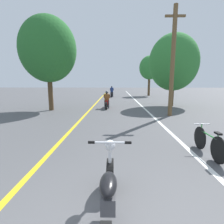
{
  "coord_description": "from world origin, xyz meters",
  "views": [
    {
      "loc": [
        0.15,
        -1.51,
        1.97
      ],
      "look_at": [
        0.02,
        4.67,
        0.9
      ],
      "focal_mm": 28.0,
      "sensor_mm": 36.0,
      "label": 1
    }
  ],
  "objects_px": {
    "roadside_tree_right_far": "(150,68)",
    "motorcycle_rider_lead": "(107,102)",
    "utility_pole": "(173,61)",
    "motorcycle_rider_far": "(112,93)",
    "roadside_tree_right_near": "(174,62)",
    "motorcycle_foreground": "(109,195)",
    "roadside_tree_left": "(48,50)",
    "bicycle_parked": "(208,142)"
  },
  "relations": [
    {
      "from": "roadside_tree_right_far",
      "to": "motorcycle_rider_lead",
      "type": "bearing_deg",
      "value": -113.78
    },
    {
      "from": "utility_pole",
      "to": "motorcycle_rider_far",
      "type": "relative_size",
      "value": 2.97
    },
    {
      "from": "roadside_tree_right_near",
      "to": "motorcycle_foreground",
      "type": "relative_size",
      "value": 2.74
    },
    {
      "from": "roadside_tree_left",
      "to": "motorcycle_foreground",
      "type": "height_order",
      "value": "roadside_tree_left"
    },
    {
      "from": "roadside_tree_left",
      "to": "bicycle_parked",
      "type": "distance_m",
      "value": 10.95
    },
    {
      "from": "roadside_tree_right_far",
      "to": "utility_pole",
      "type": "bearing_deg",
      "value": -95.86
    },
    {
      "from": "roadside_tree_right_far",
      "to": "roadside_tree_left",
      "type": "height_order",
      "value": "roadside_tree_left"
    },
    {
      "from": "roadside_tree_right_near",
      "to": "bicycle_parked",
      "type": "bearing_deg",
      "value": -101.93
    },
    {
      "from": "motorcycle_foreground",
      "to": "roadside_tree_right_near",
      "type": "bearing_deg",
      "value": 69.01
    },
    {
      "from": "motorcycle_foreground",
      "to": "motorcycle_rider_lead",
      "type": "relative_size",
      "value": 1.04
    },
    {
      "from": "utility_pole",
      "to": "bicycle_parked",
      "type": "bearing_deg",
      "value": -96.96
    },
    {
      "from": "utility_pole",
      "to": "motorcycle_foreground",
      "type": "height_order",
      "value": "utility_pole"
    },
    {
      "from": "motorcycle_foreground",
      "to": "motorcycle_rider_lead",
      "type": "bearing_deg",
      "value": 93.06
    },
    {
      "from": "motorcycle_rider_lead",
      "to": "bicycle_parked",
      "type": "relative_size",
      "value": 1.24
    },
    {
      "from": "roadside_tree_right_far",
      "to": "motorcycle_foreground",
      "type": "distance_m",
      "value": 23.91
    },
    {
      "from": "motorcycle_foreground",
      "to": "bicycle_parked",
      "type": "distance_m",
      "value": 3.48
    },
    {
      "from": "roadside_tree_right_far",
      "to": "motorcycle_rider_lead",
      "type": "xyz_separation_m",
      "value": [
        -5.42,
        -12.3,
        -3.43
      ]
    },
    {
      "from": "motorcycle_foreground",
      "to": "roadside_tree_left",
      "type": "bearing_deg",
      "value": 114.28
    },
    {
      "from": "utility_pole",
      "to": "roadside_tree_right_far",
      "type": "distance_m",
      "value": 15.27
    },
    {
      "from": "utility_pole",
      "to": "roadside_tree_left",
      "type": "bearing_deg",
      "value": 166.44
    },
    {
      "from": "roadside_tree_right_near",
      "to": "roadside_tree_left",
      "type": "xyz_separation_m",
      "value": [
        -9.12,
        -2.37,
        0.6
      ]
    },
    {
      "from": "motorcycle_rider_lead",
      "to": "motorcycle_rider_far",
      "type": "xyz_separation_m",
      "value": [
        0.15,
        10.1,
        0.04
      ]
    },
    {
      "from": "roadside_tree_left",
      "to": "bicycle_parked",
      "type": "relative_size",
      "value": 3.87
    },
    {
      "from": "roadside_tree_right_far",
      "to": "bicycle_parked",
      "type": "xyz_separation_m",
      "value": [
        -2.25,
        -20.83,
        -3.56
      ]
    },
    {
      "from": "utility_pole",
      "to": "roadside_tree_right_near",
      "type": "relative_size",
      "value": 1.06
    },
    {
      "from": "utility_pole",
      "to": "roadside_tree_right_near",
      "type": "bearing_deg",
      "value": 71.71
    },
    {
      "from": "roadside_tree_right_near",
      "to": "roadside_tree_left",
      "type": "bearing_deg",
      "value": -165.45
    },
    {
      "from": "roadside_tree_right_near",
      "to": "roadside_tree_left",
      "type": "relative_size",
      "value": 0.92
    },
    {
      "from": "motorcycle_rider_lead",
      "to": "motorcycle_rider_far",
      "type": "bearing_deg",
      "value": 89.17
    },
    {
      "from": "motorcycle_rider_far",
      "to": "bicycle_parked",
      "type": "height_order",
      "value": "motorcycle_rider_far"
    },
    {
      "from": "roadside_tree_right_near",
      "to": "bicycle_parked",
      "type": "xyz_separation_m",
      "value": [
        -2.09,
        -9.89,
        -3.13
      ]
    },
    {
      "from": "roadside_tree_left",
      "to": "motorcycle_rider_far",
      "type": "relative_size",
      "value": 3.06
    },
    {
      "from": "roadside_tree_right_far",
      "to": "roadside_tree_left",
      "type": "relative_size",
      "value": 0.89
    },
    {
      "from": "roadside_tree_right_near",
      "to": "roadside_tree_left",
      "type": "height_order",
      "value": "roadside_tree_left"
    },
    {
      "from": "roadside_tree_left",
      "to": "motorcycle_rider_lead",
      "type": "height_order",
      "value": "roadside_tree_left"
    },
    {
      "from": "roadside_tree_left",
      "to": "bicycle_parked",
      "type": "bearing_deg",
      "value": -46.93
    },
    {
      "from": "utility_pole",
      "to": "motorcycle_foreground",
      "type": "xyz_separation_m",
      "value": [
        -3.29,
        -7.98,
        -2.72
      ]
    },
    {
      "from": "utility_pole",
      "to": "bicycle_parked",
      "type": "height_order",
      "value": "utility_pole"
    },
    {
      "from": "motorcycle_foreground",
      "to": "motorcycle_rider_far",
      "type": "distance_m",
      "value": 20.94
    },
    {
      "from": "roadside_tree_right_near",
      "to": "utility_pole",
      "type": "bearing_deg",
      "value": -108.29
    },
    {
      "from": "roadside_tree_left",
      "to": "motorcycle_rider_far",
      "type": "distance_m",
      "value": 12.33
    },
    {
      "from": "motorcycle_foreground",
      "to": "motorcycle_rider_lead",
      "type": "xyz_separation_m",
      "value": [
        -0.58,
        10.84,
        0.09
      ]
    }
  ]
}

